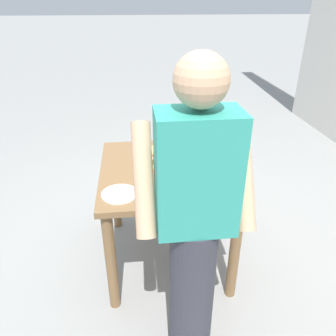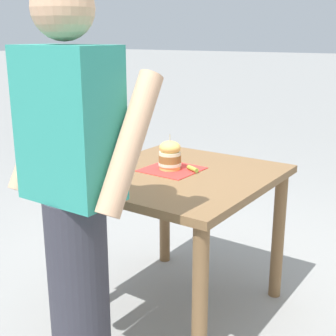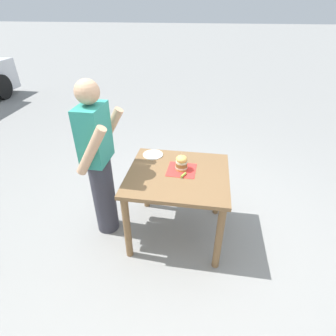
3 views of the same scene
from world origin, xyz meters
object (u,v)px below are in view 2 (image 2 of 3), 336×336
Objects in this scene: pickle_spear at (193,169)px; side_plate_with_forks at (92,176)px; patio_table at (179,197)px; sandwich at (170,155)px; diner_across_table at (75,202)px.

pickle_spear is 0.53m from side_plate_with_forks.
pickle_spear is at bearing -134.07° from side_plate_with_forks.
sandwich is (0.07, -0.03, 0.22)m from patio_table.
sandwich is at bearing 15.83° from pickle_spear.
side_plate_with_forks reaches higher than patio_table.
patio_table is 12.54× the size of pickle_spear.
patio_table is at bearing 161.26° from sandwich.
patio_table is 5.26× the size of sandwich.
sandwich reaches higher than patio_table.
patio_table is 0.47m from side_plate_with_forks.
pickle_spear reaches higher than patio_table.
patio_table is 0.23m from sandwich.
diner_across_table is at bearing 89.96° from pickle_spear.
sandwich reaches higher than side_plate_with_forks.
diner_across_table is (-0.05, 0.79, 0.22)m from patio_table.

